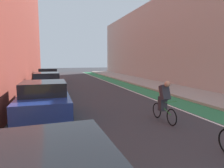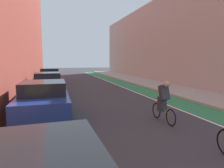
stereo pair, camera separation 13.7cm
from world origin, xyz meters
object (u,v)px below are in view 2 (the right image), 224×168
at_px(parked_sedan_silver, 48,83).
at_px(cyclist_mid, 163,100).
at_px(parked_sedan_gray, 50,76).
at_px(parked_sedan_blue, 44,99).

relative_size(parked_sedan_silver, cyclist_mid, 2.74).
height_order(parked_sedan_gray, cyclist_mid, cyclist_mid).
relative_size(parked_sedan_blue, parked_sedan_silver, 0.94).
xyz_separation_m(parked_sedan_gray, cyclist_mid, (4.39, -14.38, 0.06)).
bearing_deg(parked_sedan_gray, parked_sedan_silver, -90.00).
bearing_deg(parked_sedan_gray, parked_sedan_blue, -90.01).
distance_m(parked_sedan_blue, parked_sedan_gray, 12.68).
height_order(parked_sedan_blue, parked_sedan_gray, same).
bearing_deg(parked_sedan_silver, cyclist_mid, -59.37).
height_order(parked_sedan_silver, parked_sedan_gray, same).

